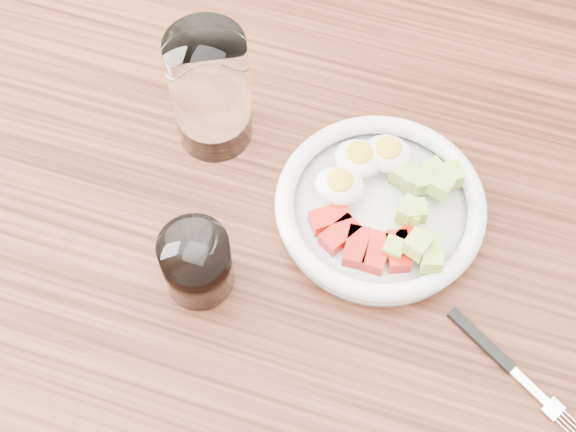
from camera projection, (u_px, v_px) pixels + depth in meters
name	position (u px, v px, depth m)	size (l,w,h in m)	color
ground	(291.00, 416.00, 1.56)	(4.00, 4.00, 0.00)	brown
dining_table	(293.00, 276.00, 0.97)	(1.50, 0.90, 0.77)	brown
bowl	(380.00, 204.00, 0.88)	(0.23, 0.23, 0.06)	white
fork	(499.00, 357.00, 0.81)	(0.16, 0.10, 0.01)	black
water_glass	(210.00, 91.00, 0.88)	(0.09, 0.09, 0.16)	white
coffee_glass	(197.00, 264.00, 0.82)	(0.07, 0.07, 0.08)	white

